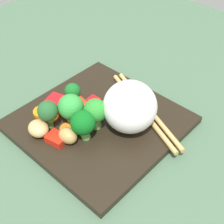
{
  "coord_description": "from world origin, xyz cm",
  "views": [
    {
      "loc": [
        -27.41,
        -29.5,
        39.79
      ],
      "look_at": [
        1.4,
        -1.71,
        3.24
      ],
      "focal_mm": 51.93,
      "sensor_mm": 36.0,
      "label": 1
    }
  ],
  "objects": [
    {
      "name": "broccoli_floret_1",
      "position": [
        -6.85,
        4.7,
        4.72
      ],
      "size": [
        3.43,
        3.43,
        5.32
      ],
      "color": "#6BA844",
      "rests_on": "square_plate"
    },
    {
      "name": "pepper_chunk_2",
      "position": [
        -0.64,
        4.42,
        2.15
      ],
      "size": [
        2.91,
        3.08,
        1.83
      ],
      "primitive_type": "cube",
      "rotation": [
        0.0,
        0.0,
        1.39
      ],
      "color": "red",
      "rests_on": "square_plate"
    },
    {
      "name": "pepper_chunk_1",
      "position": [
        1.66,
        3.15,
        2.15
      ],
      "size": [
        2.21,
        2.2,
        1.82
      ],
      "primitive_type": "cube",
      "rotation": [
        0.0,
        0.0,
        0.11
      ],
      "color": "red",
      "rests_on": "square_plate"
    },
    {
      "name": "carrot_slice_1",
      "position": [
        -5.4,
        6.23,
        1.44
      ],
      "size": [
        3.54,
        3.54,
        0.41
      ],
      "primitive_type": "cylinder",
      "rotation": [
        0.0,
        0.0,
        2.31
      ],
      "color": "orange",
      "rests_on": "square_plate"
    },
    {
      "name": "chicken_piece_1",
      "position": [
        -9.13,
        4.72,
        2.46
      ],
      "size": [
        3.68,
        4.12,
        2.45
      ],
      "primitive_type": "ellipsoid",
      "rotation": [
        0.0,
        0.0,
        4.58
      ],
      "color": "tan",
      "rests_on": "square_plate"
    },
    {
      "name": "chicken_piece_4",
      "position": [
        -6.89,
        -0.38,
        2.52
      ],
      "size": [
        2.84,
        3.54,
        2.57
      ],
      "primitive_type": "ellipsoid",
      "rotation": [
        0.0,
        0.0,
        4.81
      ],
      "color": "tan",
      "rests_on": "square_plate"
    },
    {
      "name": "pepper_chunk_4",
      "position": [
        -3.04,
        7.67,
        2.29
      ],
      "size": [
        3.79,
        3.86,
        2.12
      ],
      "primitive_type": "cube",
      "rotation": [
        0.0,
        0.0,
        1.88
      ],
      "color": "red",
      "rests_on": "square_plate"
    },
    {
      "name": "broccoli_floret_0",
      "position": [
        -3.73,
        2.66,
        4.86
      ],
      "size": [
        4.26,
        4.26,
        6.0
      ],
      "color": "#7DAF5F",
      "rests_on": "square_plate"
    },
    {
      "name": "pepper_chunk_0",
      "position": [
        -8.16,
        1.36,
        1.84
      ],
      "size": [
        3.03,
        3.55,
        1.2
      ],
      "primitive_type": "cube",
      "rotation": [
        0.0,
        0.0,
        4.92
      ],
      "color": "red",
      "rests_on": "square_plate"
    },
    {
      "name": "square_plate",
      "position": [
        0.0,
        0.0,
        0.62
      ],
      "size": [
        25.96,
        25.96,
        1.24
      ],
      "primitive_type": "cube",
      "rotation": [
        0.0,
        0.0,
        0.02
      ],
      "color": "black",
      "rests_on": "ground_plane"
    },
    {
      "name": "ground_plane",
      "position": [
        0.0,
        0.0,
        -1.0
      ],
      "size": [
        110.0,
        110.0,
        2.0
      ],
      "primitive_type": "cube",
      "color": "#45644A"
    },
    {
      "name": "chicken_piece_0",
      "position": [
        -0.11,
        0.96,
        2.09
      ],
      "size": [
        3.13,
        2.74,
        1.7
      ],
      "primitive_type": "ellipsoid",
      "rotation": [
        0.0,
        0.0,
        0.03
      ],
      "color": "tan",
      "rests_on": "square_plate"
    },
    {
      "name": "broccoli_floret_4",
      "position": [
        -4.53,
        -1.12,
        4.38
      ],
      "size": [
        4.04,
        4.04,
        5.44
      ],
      "color": "#629F49",
      "rests_on": "square_plate"
    },
    {
      "name": "chopstick_pair",
      "position": [
        7.23,
        -4.19,
        1.65
      ],
      "size": [
        9.79,
        21.2,
        0.83
      ],
      "rotation": [
        0.0,
        0.0,
        7.49
      ],
      "color": "tan",
      "rests_on": "square_plate"
    },
    {
      "name": "rice_mound",
      "position": [
        2.63,
        -4.54,
        5.41
      ],
      "size": [
        12.72,
        12.71,
        8.34
      ],
      "primitive_type": "ellipsoid",
      "rotation": [
        0.0,
        0.0,
        0.77
      ],
      "color": "white",
      "rests_on": "square_plate"
    },
    {
      "name": "broccoli_floret_3",
      "position": [
        -0.25,
        6.68,
        3.76
      ],
      "size": [
        2.88,
        2.88,
        4.1
      ],
      "color": "#5A9C43",
      "rests_on": "square_plate"
    },
    {
      "name": "carrot_slice_2",
      "position": [
        -5.39,
        1.78,
        1.57
      ],
      "size": [
        3.55,
        3.55,
        0.67
      ],
      "primitive_type": "cylinder",
      "rotation": [
        0.0,
        0.0,
        6.0
      ],
      "color": "orange",
      "rests_on": "square_plate"
    },
    {
      "name": "pepper_chunk_3",
      "position": [
        -2.3,
        5.63,
        2.08
      ],
      "size": [
        3.58,
        3.59,
        1.69
      ],
      "primitive_type": "cube",
      "rotation": [
        0.0,
        0.0,
        5.42
      ],
      "color": "red",
      "rests_on": "square_plate"
    },
    {
      "name": "carrot_slice_0",
      "position": [
        -5.82,
        8.38,
        1.57
      ],
      "size": [
        4.31,
        4.31,
        0.66
      ],
      "primitive_type": "cylinder",
      "rotation": [
        0.0,
        0.0,
        5.38
      ],
      "color": "orange",
      "rests_on": "square_plate"
    },
    {
      "name": "broccoli_floret_2",
      "position": [
        -1.62,
        -0.89,
        4.74
      ],
      "size": [
        3.94,
        3.94,
        5.88
      ],
      "color": "#74A44E",
      "rests_on": "square_plate"
    }
  ]
}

